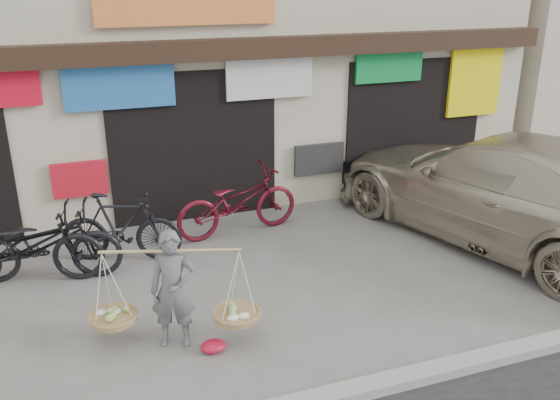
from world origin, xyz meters
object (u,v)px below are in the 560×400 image
object	(u,v)px
street_vendor	(174,294)
suv	(503,188)
bike_2	(237,202)
bike_3	(44,244)
bike_1	(121,227)
bike_0	(25,246)

from	to	relation	value
street_vendor	suv	bearing A→B (deg)	29.38
bike_2	bike_3	xyz separation A→B (m)	(-3.10, -0.66, -0.00)
bike_2	suv	size ratio (longest dim) A/B	0.33
bike_3	suv	world-z (taller)	suv
street_vendor	bike_3	distance (m)	2.71
bike_3	suv	size ratio (longest dim) A/B	0.33
street_vendor	bike_3	xyz separation A→B (m)	(-1.49, 2.27, -0.10)
bike_2	bike_3	size ratio (longest dim) A/B	1.00
bike_1	suv	bearing A→B (deg)	-82.51
street_vendor	bike_0	world-z (taller)	street_vendor
bike_1	bike_2	distance (m)	2.03
bike_0	bike_3	world-z (taller)	same
bike_0	bike_2	size ratio (longest dim) A/B	1.00
street_vendor	bike_0	xyz separation A→B (m)	(-1.74, 2.27, -0.10)
bike_1	bike_2	xyz separation A→B (m)	(1.99, 0.40, 0.02)
street_vendor	bike_3	bearing A→B (deg)	140.35
street_vendor	bike_1	size ratio (longest dim) A/B	1.06
bike_1	bike_2	bearing A→B (deg)	-59.32
bike_1	suv	distance (m)	6.26
bike_0	suv	distance (m)	7.57
bike_0	bike_3	distance (m)	0.26
bike_2	bike_3	distance (m)	3.17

